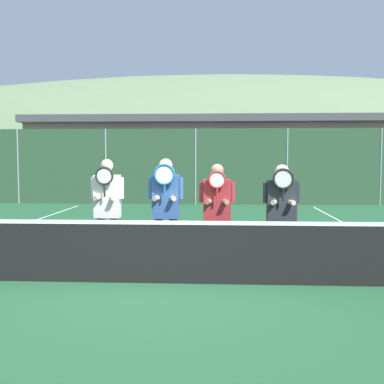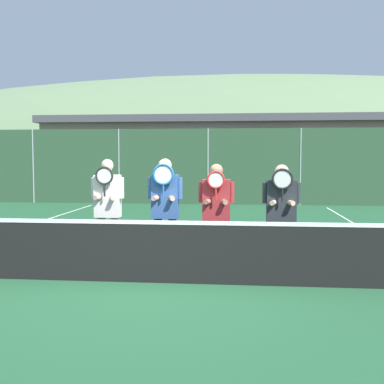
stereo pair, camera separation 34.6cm
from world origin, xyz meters
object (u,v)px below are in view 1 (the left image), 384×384
Objects in this scene: player_center_left at (166,205)px; player_rightmost at (282,208)px; car_left_of_center at (186,178)px; car_far_left at (62,178)px; car_center at (305,177)px; player_leftmost at (107,206)px; player_center_right at (217,209)px.

player_center_left is 1.82m from player_rightmost.
player_center_left is 14.52m from car_left_of_center.
player_center_left is at bearing -178.56° from player_rightmost.
car_far_left is 1.11× the size of car_center.
player_leftmost is 0.38× the size of car_far_left.
car_far_left is at bearing 116.96° from player_center_right.
player_rightmost is 0.40× the size of car_center.
player_leftmost is at bearing -68.93° from car_far_left.
car_center reaches higher than player_center_right.
player_leftmost reaches higher than player_rightmost.
player_leftmost is at bearing -90.98° from car_left_of_center.
player_leftmost is 1.77m from player_center_right.
player_center_right is 0.36× the size of car_far_left.
player_leftmost reaches higher than car_left_of_center.
player_center_left is (0.96, -0.09, 0.03)m from player_leftmost.
player_leftmost is 0.38× the size of car_left_of_center.
car_left_of_center is 1.10× the size of car_center.
player_rightmost is (2.77, -0.05, -0.02)m from player_leftmost.
car_left_of_center is 5.43m from car_center.
player_center_left is at bearing -5.64° from player_leftmost.
player_center_left is 1.05× the size of player_rightmost.
player_center_left is 0.38× the size of car_left_of_center.
player_rightmost is (1.01, 0.01, 0.02)m from player_center_right.
car_far_left is 5.69m from car_left_of_center.
car_center reaches higher than player_rightmost.
car_center reaches higher than player_leftmost.
car_center is at bearing 74.83° from player_center_right.
player_leftmost is 1.04× the size of player_center_right.
car_center reaches higher than car_far_left.
player_rightmost is at bearing 1.44° from player_center_left.
car_center is at bearing 1.56° from car_far_left.
player_center_left is 15.56m from car_far_left.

